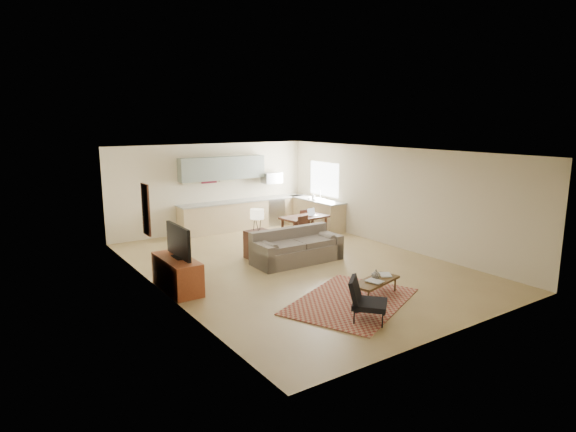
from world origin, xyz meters
TOP-DOWN VIEW (x-y plane):
  - room at (0.00, 0.00)m, footprint 9.00×9.00m
  - kitchen_counter_back at (0.90, 4.18)m, footprint 4.26×0.64m
  - kitchen_counter_right at (2.93, 3.00)m, footprint 0.64×2.26m
  - kitchen_range at (2.00, 4.18)m, footprint 0.62×0.62m
  - kitchen_microwave at (2.00, 4.20)m, footprint 0.62×0.40m
  - upper_cabinets at (0.30, 4.33)m, footprint 2.80×0.34m
  - window_right at (3.23, 3.00)m, footprint 0.02×1.40m
  - wall_art_left at (-3.21, 0.90)m, footprint 0.06×0.42m
  - triptych at (-0.10, 4.47)m, footprint 1.70×0.04m
  - rug at (-0.46, -2.53)m, footprint 3.12×2.72m
  - sofa at (0.20, 0.19)m, footprint 2.31×1.02m
  - coffee_table at (0.10, -2.59)m, footprint 1.22×0.72m
  - book_a at (-0.11, -2.69)m, footprint 0.37×0.42m
  - book_b at (0.38, -2.42)m, footprint 0.51×0.51m
  - vase at (0.18, -2.52)m, footprint 0.23×0.23m
  - armchair at (-0.80, -3.37)m, footprint 0.93×0.93m
  - tv_credenza at (-2.95, -0.03)m, footprint 0.56×1.45m
  - tv at (-2.89, -0.03)m, footprint 0.11×1.12m
  - console_table at (-0.40, 1.08)m, footprint 0.64×0.46m
  - table_lamp at (-0.40, 1.08)m, footprint 0.35×0.35m
  - dining_table at (1.68, 1.93)m, footprint 1.41×0.90m
  - dining_chair_near at (1.34, 1.31)m, footprint 0.46×0.48m
  - dining_chair_far at (2.02, 2.55)m, footprint 0.39×0.41m
  - laptop at (1.95, 1.84)m, footprint 0.32×0.27m
  - soap_bottle at (2.83, 3.03)m, footprint 0.12×0.12m

SIDE VIEW (x-z plane):
  - rug at x=-0.46m, z-range 0.00..0.02m
  - coffee_table at x=0.10m, z-range 0.00..0.34m
  - tv_credenza at x=-2.95m, z-range 0.00..0.67m
  - dining_table at x=1.68m, z-range 0.00..0.68m
  - console_table at x=-0.40m, z-range 0.00..0.70m
  - book_b at x=0.38m, z-range 0.34..0.36m
  - book_a at x=-0.11m, z-range 0.34..0.37m
  - armchair at x=-0.80m, z-range 0.00..0.75m
  - dining_chair_far at x=2.02m, z-range 0.00..0.77m
  - sofa at x=0.20m, z-range 0.00..0.80m
  - dining_chair_near at x=1.34m, z-range 0.00..0.81m
  - vase at x=0.18m, z-range 0.34..0.53m
  - kitchen_range at x=2.00m, z-range 0.00..0.90m
  - kitchen_counter_back at x=0.90m, z-range 0.00..0.92m
  - kitchen_counter_right at x=2.93m, z-range 0.00..0.92m
  - laptop at x=1.95m, z-range 0.68..0.90m
  - table_lamp at x=-0.40m, z-range 0.70..1.26m
  - tv at x=-2.89m, z-range 0.67..1.34m
  - soap_bottle at x=2.83m, z-range 0.92..1.11m
  - room at x=0.00m, z-range -3.15..5.85m
  - kitchen_microwave at x=2.00m, z-range 1.38..1.73m
  - window_right at x=3.23m, z-range 1.02..2.08m
  - wall_art_left at x=-3.21m, z-range 1.00..2.10m
  - triptych at x=-0.10m, z-range 1.50..2.00m
  - upper_cabinets at x=0.30m, z-range 1.60..2.30m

